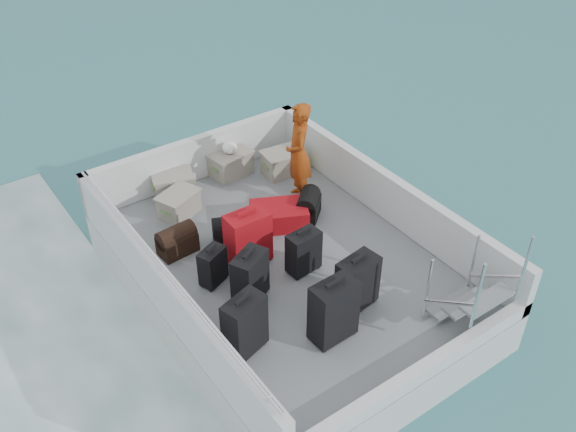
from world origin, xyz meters
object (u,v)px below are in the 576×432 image
suitcase_5 (248,239)px  suitcase_6 (357,283)px  crate_3 (283,163)px  passenger (298,153)px  suitcase_8 (279,216)px  suitcase_3 (334,312)px  crate_0 (179,205)px  suitcase_2 (213,267)px  crate_1 (173,186)px  suitcase_7 (304,252)px  suitcase_4 (250,278)px  suitcase_0 (245,326)px  crate_2 (231,164)px

suitcase_5 → suitcase_6: suitcase_5 is taller
crate_3 → passenger: (-0.21, -0.69, 0.59)m
suitcase_8 → crate_3: crate_3 is taller
suitcase_3 → suitcase_8: (0.71, 2.09, -0.24)m
suitcase_8 → crate_0: size_ratio=1.43×
suitcase_2 → suitcase_6: size_ratio=0.74×
crate_0 → crate_1: crate_1 is taller
suitcase_7 → crate_3: bearing=57.3°
suitcase_3 → crate_3: size_ratio=1.34×
suitcase_7 → crate_3: suitcase_7 is taller
crate_3 → crate_1: bearing=165.3°
suitcase_4 → crate_1: suitcase_4 is taller
suitcase_4 → suitcase_7: (0.83, 0.05, -0.04)m
suitcase_5 → passenger: bearing=31.2°
suitcase_7 → passenger: size_ratio=0.39×
suitcase_0 → suitcase_8: 2.35m
crate_2 → suitcase_6: bearing=-94.7°
crate_0 → crate_2: (1.16, 0.48, 0.02)m
suitcase_3 → crate_1: suitcase_3 is taller
suitcase_5 → crate_0: size_ratio=1.38×
suitcase_3 → suitcase_7: bearing=67.6°
suitcase_4 → suitcase_8: suitcase_4 is taller
suitcase_2 → crate_2: size_ratio=0.85×
suitcase_6 → passenger: 2.39m
suitcase_8 → passenger: passenger is taller
suitcase_3 → suitcase_6: 0.61m
crate_1 → suitcase_4: bearing=-95.9°
suitcase_8 → crate_2: size_ratio=1.29×
suitcase_6 → crate_2: size_ratio=1.14×
suitcase_3 → crate_0: size_ratio=1.45×
suitcase_6 → suitcase_7: size_ratio=1.16×
suitcase_6 → crate_2: (0.27, 3.36, -0.16)m
suitcase_4 → crate_1: (0.26, 2.54, -0.17)m
suitcase_8 → crate_1: 1.75m
suitcase_5 → suitcase_6: 1.56m
crate_0 → suitcase_5: bearing=-80.1°
suitcase_2 → crate_0: (0.32, 1.55, -0.09)m
passenger → suitcase_2: bearing=-36.3°
suitcase_3 → suitcase_6: bearing=21.4°
suitcase_5 → passenger: size_ratio=0.49×
suitcase_3 → crate_2: size_ratio=1.31×
suitcase_5 → passenger: (1.38, 0.80, 0.39)m
suitcase_5 → crate_1: (-0.10, 1.94, -0.21)m
crate_2 → crate_0: bearing=-157.4°
suitcase_5 → suitcase_8: (0.78, 0.42, -0.22)m
suitcase_6 → crate_2: 3.38m
suitcase_8 → crate_2: crate_2 is taller
suitcase_4 → crate_0: size_ratio=1.24×
suitcase_3 → passenger: (1.31, 2.47, 0.37)m
suitcase_0 → crate_1: 3.29m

